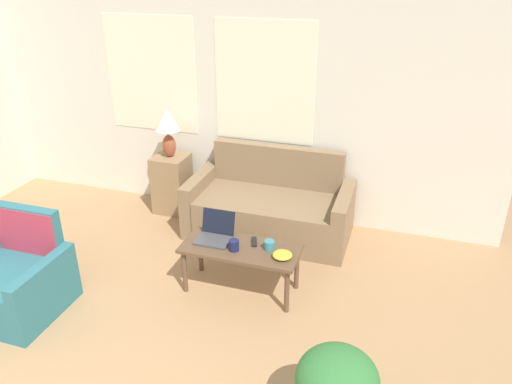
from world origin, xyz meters
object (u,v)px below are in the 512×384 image
object	(u,v)px
couch	(270,208)
cup_navy	(234,245)
cup_yellow	(269,245)
snack_bowl	(282,255)
armchair	(16,281)
laptop	(215,233)
coffee_table	(241,253)
table_lamp	(168,126)
tv_remote	(254,242)

from	to	relation	value
couch	cup_navy	xyz separation A→B (m)	(0.01, -1.18, 0.22)
cup_yellow	snack_bowl	world-z (taller)	cup_yellow
armchair	snack_bowl	distance (m)	2.29
armchair	cup_navy	world-z (taller)	armchair
couch	cup_navy	distance (m)	1.20
laptop	cup_navy	size ratio (longest dim) A/B	3.10
coffee_table	laptop	world-z (taller)	laptop
couch	laptop	distance (m)	1.09
table_lamp	couch	bearing A→B (deg)	-6.30
armchair	table_lamp	distance (m)	2.26
cup_yellow	snack_bowl	bearing A→B (deg)	-33.17
couch	laptop	xyz separation A→B (m)	(-0.22, -1.05, 0.23)
cup_yellow	cup_navy	bearing A→B (deg)	-159.53
table_lamp	coffee_table	size ratio (longest dim) A/B	0.54
snack_bowl	tv_remote	world-z (taller)	snack_bowl
armchair	snack_bowl	size ratio (longest dim) A/B	4.94
laptop	coffee_table	bearing A→B (deg)	-13.99
couch	cup_yellow	xyz separation A→B (m)	(0.30, -1.07, 0.22)
armchair	laptop	bearing A→B (deg)	30.60
tv_remote	coffee_table	bearing A→B (deg)	-130.94
armchair	cup_yellow	size ratio (longest dim) A/B	9.16
snack_bowl	tv_remote	distance (m)	0.34
armchair	laptop	distance (m)	1.75
armchair	tv_remote	bearing A→B (deg)	26.49
cup_navy	tv_remote	xyz separation A→B (m)	(0.13, 0.17, -0.04)
coffee_table	tv_remote	xyz separation A→B (m)	(0.09, 0.11, 0.07)
coffee_table	snack_bowl	world-z (taller)	snack_bowl
cup_navy	cup_yellow	size ratio (longest dim) A/B	1.08
couch	table_lamp	bearing A→B (deg)	173.70
couch	coffee_table	world-z (taller)	couch
coffee_table	snack_bowl	distance (m)	0.41
couch	tv_remote	distance (m)	1.03
cup_yellow	table_lamp	bearing A→B (deg)	142.04
table_lamp	coffee_table	bearing A→B (deg)	-43.94
coffee_table	cup_navy	world-z (taller)	cup_navy
laptop	cup_navy	xyz separation A→B (m)	(0.23, -0.13, -0.00)
couch	cup_yellow	size ratio (longest dim) A/B	19.04
coffee_table	snack_bowl	size ratio (longest dim) A/B	6.17
tv_remote	table_lamp	bearing A→B (deg)	140.53
armchair	coffee_table	size ratio (longest dim) A/B	0.80
couch	tv_remote	size ratio (longest dim) A/B	11.17
table_lamp	coffee_table	distance (m)	1.92
table_lamp	cup_yellow	bearing A→B (deg)	-37.96
armchair	snack_bowl	xyz separation A→B (m)	(2.15, 0.76, 0.22)
couch	laptop	world-z (taller)	couch
snack_bowl	armchair	bearing A→B (deg)	-160.45
laptop	cup_yellow	world-z (taller)	laptop
cup_yellow	tv_remote	distance (m)	0.17
couch	snack_bowl	xyz separation A→B (m)	(0.44, -1.17, 0.20)
table_lamp	laptop	world-z (taller)	table_lamp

